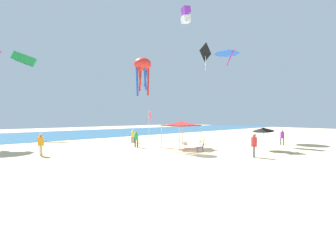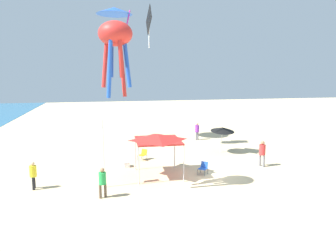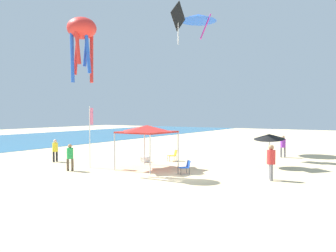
# 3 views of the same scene
# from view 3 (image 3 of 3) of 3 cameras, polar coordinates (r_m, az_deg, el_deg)

# --- Properties ---
(ground) EXTENTS (120.00, 120.00, 0.10)m
(ground) POSITION_cam_3_polar(r_m,az_deg,el_deg) (19.50, 3.48, -8.59)
(ground) COLOR #D6BC8C
(canopy_tent) EXTENTS (3.22, 2.99, 2.81)m
(canopy_tent) POSITION_cam_3_polar(r_m,az_deg,el_deg) (22.06, -3.49, -0.54)
(canopy_tent) COLOR #B7B7BC
(canopy_tent) RESTS_ON ground
(beach_umbrella) EXTENTS (2.02, 2.00, 2.33)m
(beach_umbrella) POSITION_cam_3_polar(r_m,az_deg,el_deg) (23.71, 16.34, -1.68)
(beach_umbrella) COLOR silver
(beach_umbrella) RESTS_ON ground
(folding_chair_right_of_tent) EXTENTS (0.81, 0.80, 0.82)m
(folding_chair_right_of_tent) POSITION_cam_3_polar(r_m,az_deg,el_deg) (20.36, 2.92, -6.63)
(folding_chair_right_of_tent) COLOR black
(folding_chair_right_of_tent) RESTS_ON ground
(folding_chair_left_of_tent) EXTENTS (0.81, 0.80, 0.82)m
(folding_chair_left_of_tent) POSITION_cam_3_polar(r_m,az_deg,el_deg) (25.86, 0.90, -4.74)
(folding_chair_left_of_tent) COLOR black
(folding_chair_left_of_tent) RESTS_ON ground
(cooler_box) EXTENTS (0.63, 0.42, 0.40)m
(cooler_box) POSITION_cam_3_polar(r_m,az_deg,el_deg) (25.33, -3.81, -5.51)
(cooler_box) COLOR white
(cooler_box) RESTS_ON ground
(banner_flag) EXTENTS (0.36, 0.06, 4.01)m
(banner_flag) POSITION_cam_3_polar(r_m,az_deg,el_deg) (23.21, -12.69, -0.79)
(banner_flag) COLOR silver
(banner_flag) RESTS_ON ground
(person_watching_sky) EXTENTS (0.42, 0.42, 1.77)m
(person_watching_sky) POSITION_cam_3_polar(r_m,az_deg,el_deg) (29.36, 18.42, -2.91)
(person_watching_sky) COLOR slate
(person_watching_sky) RESTS_ON ground
(person_by_tent) EXTENTS (0.48, 0.45, 1.90)m
(person_by_tent) POSITION_cam_3_polar(r_m,az_deg,el_deg) (19.26, 16.62, -5.30)
(person_by_tent) COLOR slate
(person_by_tent) RESTS_ON ground
(person_far_stroller) EXTENTS (0.44, 0.39, 1.65)m
(person_far_stroller) POSITION_cam_3_polar(r_m,az_deg,el_deg) (26.61, -18.10, -3.57)
(person_far_stroller) COLOR black
(person_far_stroller) RESTS_ON ground
(person_kite_handler) EXTENTS (0.40, 0.42, 1.67)m
(person_kite_handler) POSITION_cam_3_polar(r_m,az_deg,el_deg) (22.26, -15.85, -4.63)
(person_kite_handler) COLOR brown
(person_kite_handler) RESTS_ON ground
(kite_delta_blue) EXTENTS (4.74, 4.74, 2.65)m
(kite_delta_blue) POSITION_cam_3_polar(r_m,az_deg,el_deg) (33.89, 5.03, 17.36)
(kite_delta_blue) COLOR blue
(kite_diamond_black) EXTENTS (2.19, 0.22, 3.12)m
(kite_diamond_black) POSITION_cam_3_polar(r_m,az_deg,el_deg) (26.13, 1.67, 17.41)
(kite_diamond_black) COLOR black
(kite_octopus_red) EXTENTS (1.76, 1.76, 3.91)m
(kite_octopus_red) POSITION_cam_3_polar(r_m,az_deg,el_deg) (22.14, -14.02, 14.84)
(kite_octopus_red) COLOR red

